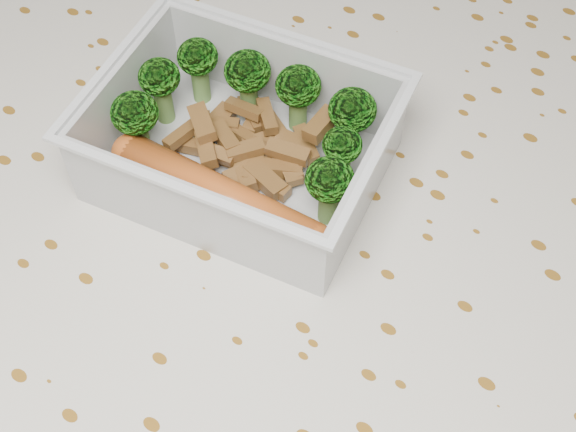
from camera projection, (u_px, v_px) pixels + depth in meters
The scene contains 6 objects.
dining_table at pixel (278, 319), 0.54m from camera, with size 1.40×0.90×0.75m.
tablecloth at pixel (277, 280), 0.50m from camera, with size 1.46×0.96×0.19m.
lunch_container at pixel (242, 149), 0.48m from camera, with size 0.19×0.16×0.06m.
broccoli_florets at pixel (257, 107), 0.48m from camera, with size 0.15×0.11×0.05m.
meat_pile at pixel (250, 145), 0.49m from camera, with size 0.09×0.08×0.03m.
sausage at pixel (219, 197), 0.46m from camera, with size 0.15×0.04×0.02m.
Camera 1 is at (0.15, -0.20, 1.15)m, focal length 50.00 mm.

